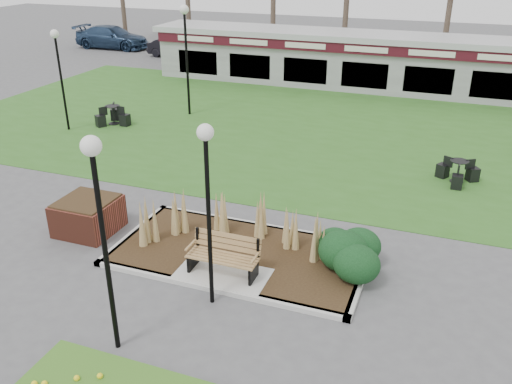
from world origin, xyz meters
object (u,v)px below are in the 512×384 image
(bistro_set_b, at_px, (457,175))
(lamp_post_far_left, at_px, (186,36))
(brick_planter, at_px, (88,215))
(car_black, at_px, (175,48))
(bistro_set_a, at_px, (114,118))
(car_silver, at_px, (199,40))
(car_blue, at_px, (112,37))
(food_pavilion, at_px, (370,61))
(park_bench, at_px, (224,255))
(lamp_post_mid_left, at_px, (58,58))
(lamp_post_near_right, at_px, (207,178))
(lamp_post_near_left, at_px, (98,201))

(bistro_set_b, bearing_deg, lamp_post_far_left, 161.63)
(lamp_post_far_left, height_order, bistro_set_b, lamp_post_far_left)
(lamp_post_far_left, bearing_deg, brick_planter, -77.24)
(car_black, bearing_deg, bistro_set_a, -151.79)
(car_silver, relative_size, car_blue, 0.76)
(lamp_post_far_left, bearing_deg, car_blue, 134.49)
(bistro_set_b, bearing_deg, food_pavilion, 112.89)
(bistro_set_b, bearing_deg, park_bench, -122.70)
(car_blue, bearing_deg, car_silver, -78.19)
(food_pavilion, bearing_deg, bistro_set_a, -131.68)
(lamp_post_mid_left, relative_size, car_black, 1.05)
(park_bench, bearing_deg, car_blue, 128.58)
(lamp_post_near_right, height_order, car_silver, lamp_post_near_right)
(lamp_post_far_left, height_order, car_blue, lamp_post_far_left)
(lamp_post_mid_left, distance_m, car_black, 16.29)
(brick_planter, height_order, bistro_set_a, brick_planter)
(lamp_post_near_left, height_order, bistro_set_b, lamp_post_near_left)
(car_black, xyz_separation_m, car_blue, (-6.15, 1.62, 0.17))
(brick_planter, xyz_separation_m, car_black, (-9.63, 22.92, 0.18))
(car_blue, bearing_deg, brick_planter, -148.14)
(car_black, relative_size, car_blue, 0.70)
(lamp_post_far_left, xyz_separation_m, car_black, (-7.13, 11.90, -2.89))
(bistro_set_a, bearing_deg, car_black, 108.07)
(brick_planter, distance_m, car_black, 24.86)
(lamp_post_far_left, xyz_separation_m, bistro_set_a, (-2.42, -2.53, -3.25))
(lamp_post_mid_left, distance_m, lamp_post_far_left, 5.44)
(lamp_post_near_left, height_order, lamp_post_mid_left, lamp_post_near_left)
(park_bench, bearing_deg, lamp_post_near_left, -107.86)
(bistro_set_a, bearing_deg, lamp_post_near_left, -55.84)
(lamp_post_near_right, height_order, bistro_set_a, lamp_post_near_right)
(lamp_post_mid_left, relative_size, car_blue, 0.74)
(bistro_set_a, distance_m, car_black, 15.18)
(food_pavilion, xyz_separation_m, car_black, (-14.03, 3.96, -0.82))
(lamp_post_mid_left, bearing_deg, bistro_set_b, -0.32)
(food_pavilion, bearing_deg, car_blue, 164.54)
(brick_planter, xyz_separation_m, car_silver, (-9.30, 26.00, 0.26))
(car_black, bearing_deg, brick_planter, -147.08)
(park_bench, distance_m, bistro_set_b, 9.30)
(lamp_post_near_right, height_order, lamp_post_mid_left, lamp_post_mid_left)
(park_bench, relative_size, brick_planter, 1.13)
(car_blue, bearing_deg, food_pavilion, -106.33)
(lamp_post_near_left, distance_m, car_black, 29.84)
(lamp_post_near_right, height_order, lamp_post_far_left, lamp_post_far_left)
(bistro_set_a, bearing_deg, food_pavilion, 48.32)
(brick_planter, height_order, food_pavilion, food_pavilion)
(lamp_post_near_right, bearing_deg, car_blue, 127.66)
(bistro_set_a, bearing_deg, car_silver, 104.04)
(park_bench, height_order, lamp_post_near_right, lamp_post_near_right)
(lamp_post_near_right, distance_m, car_black, 28.60)
(bistro_set_a, xyz_separation_m, car_blue, (-10.86, 16.05, 0.53))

